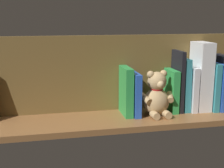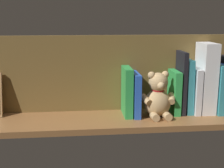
{
  "view_description": "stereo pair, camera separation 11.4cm",
  "coord_description": "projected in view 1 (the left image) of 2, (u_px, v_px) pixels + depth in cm",
  "views": [
    {
      "loc": [
        22.68,
        108.85,
        37.87
      ],
      "look_at": [
        0.0,
        0.0,
        12.9
      ],
      "focal_mm": 49.38,
      "sensor_mm": 36.0,
      "label": 1
    },
    {
      "loc": [
        11.43,
        110.6,
        37.87
      ],
      "look_at": [
        0.0,
        0.0,
        12.9
      ],
      "focal_mm": 49.38,
      "sensor_mm": 36.0,
      "label": 2
    }
  ],
  "objects": [
    {
      "name": "book_7",
      "position": [
        171.0,
        90.0,
        1.23
      ],
      "size": [
        2.58,
        10.89,
        16.83
      ],
      "primitive_type": "cube",
      "color": "green",
      "rests_on": "ground_plane"
    },
    {
      "name": "ground_plane",
      "position": [
        112.0,
        120.0,
        1.17
      ],
      "size": [
        116.21,
        24.07,
        2.2
      ],
      "primitive_type": "cube",
      "color": "brown"
    },
    {
      "name": "teddy_bear",
      "position": [
        157.0,
        96.0,
        1.18
      ],
      "size": [
        14.13,
        11.49,
        17.44
      ],
      "rotation": [
        0.0,
        0.0,
        0.06
      ],
      "color": "tan",
      "rests_on": "ground_plane"
    },
    {
      "name": "book_1",
      "position": [
        223.0,
        82.0,
        1.26
      ],
      "size": [
        2.42,
        12.9,
        22.22
      ],
      "primitive_type": "cube",
      "color": "black",
      "rests_on": "ground_plane"
    },
    {
      "name": "book_8",
      "position": [
        134.0,
        93.0,
        1.19
      ],
      "size": [
        2.43,
        12.94,
        16.49
      ],
      "primitive_type": "cube",
      "color": "blue",
      "rests_on": "ground_plane"
    },
    {
      "name": "book_6",
      "position": [
        178.0,
        81.0,
        1.23
      ],
      "size": [
        1.66,
        10.52,
        24.25
      ],
      "primitive_type": "cube",
      "color": "black",
      "rests_on": "ground_plane"
    },
    {
      "name": "book_2",
      "position": [
        217.0,
        86.0,
        1.26
      ],
      "size": [
        1.84,
        12.44,
        19.0
      ],
      "primitive_type": "cube",
      "color": "blue",
      "rests_on": "ground_plane"
    },
    {
      "name": "book_4",
      "position": [
        190.0,
        88.0,
        1.24
      ],
      "size": [
        2.3,
        11.28,
        17.81
      ],
      "primitive_type": "cube",
      "color": "silver",
      "rests_on": "ground_plane"
    },
    {
      "name": "book_5",
      "position": [
        183.0,
        84.0,
        1.24
      ],
      "size": [
        3.03,
        10.21,
        21.24
      ],
      "primitive_type": "cube",
      "rotation": [
        0.0,
        0.02,
        0.0
      ],
      "color": "teal",
      "rests_on": "ground_plane"
    },
    {
      "name": "shelf_back_panel",
      "position": [
        107.0,
        73.0,
        1.23
      ],
      "size": [
        116.21,
        1.5,
        30.23
      ],
      "primitive_type": "cube",
      "color": "brown",
      "rests_on": "ground_plane"
    },
    {
      "name": "book_3",
      "position": [
        211.0,
        86.0,
        1.25
      ],
      "size": [
        2.29,
        12.12,
        19.21
      ],
      "primitive_type": "cube",
      "color": "teal",
      "rests_on": "ground_plane"
    },
    {
      "name": "dictionary_thick_white",
      "position": [
        201.0,
        76.0,
        1.24
      ],
      "size": [
        5.55,
        11.12,
        27.46
      ],
      "primitive_type": "cube",
      "color": "white",
      "rests_on": "ground_plane"
    },
    {
      "name": "book_9",
      "position": [
        126.0,
        91.0,
        1.18
      ],
      "size": [
        2.96,
        12.19,
        18.57
      ],
      "primitive_type": "cube",
      "color": "green",
      "rests_on": "ground_plane"
    }
  ]
}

